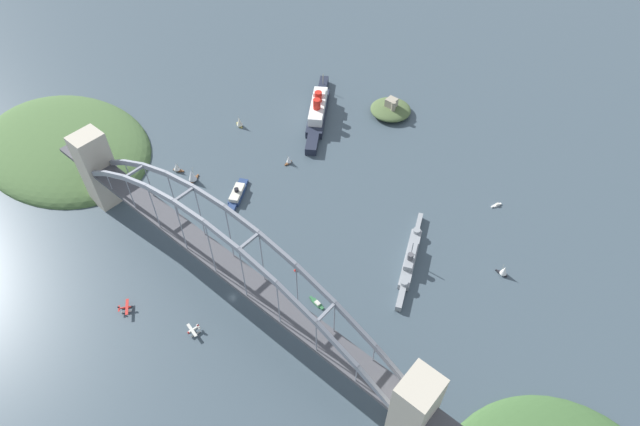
# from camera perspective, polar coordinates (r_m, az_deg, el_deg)

# --- Properties ---
(ground_plane) EXTENTS (1400.00, 1400.00, 0.00)m
(ground_plane) POSITION_cam_1_polar(r_m,az_deg,el_deg) (325.93, -9.37, -8.87)
(ground_plane) COLOR #3D4C56
(harbor_arch_bridge) EXTENTS (313.63, 19.23, 74.53)m
(harbor_arch_bridge) POSITION_cam_1_polar(r_m,az_deg,el_deg) (300.76, -10.09, -5.55)
(harbor_arch_bridge) COLOR #BCB29E
(harbor_arch_bridge) RESTS_ON ground
(headland_west_shore) EXTENTS (154.38, 113.75, 26.08)m
(headland_west_shore) POSITION_cam_1_polar(r_m,az_deg,el_deg) (459.44, -25.90, 6.35)
(headland_west_shore) COLOR #476638
(headland_west_shore) RESTS_ON ground
(ocean_liner) EXTENTS (62.85, 87.12, 21.62)m
(ocean_liner) POSITION_cam_1_polar(r_m,az_deg,el_deg) (440.99, -0.22, 10.99)
(ocean_liner) COLOR #1E2333
(ocean_liner) RESTS_ON ground
(naval_cruiser) EXTENTS (34.33, 72.54, 17.94)m
(naval_cruiser) POSITION_cam_1_polar(r_m,az_deg,el_deg) (339.28, 9.64, -4.83)
(naval_cruiser) COLOR gray
(naval_cruiser) RESTS_ON ground
(harbor_ferry_steamer) EXTENTS (20.46, 30.71, 7.60)m
(harbor_ferry_steamer) POSITION_cam_1_polar(r_m,az_deg,el_deg) (378.08, -8.86, 2.05)
(harbor_ferry_steamer) COLOR navy
(harbor_ferry_steamer) RESTS_ON ground
(fort_island_mid_harbor) EXTENTS (33.38, 33.18, 14.91)m
(fort_island_mid_harbor) POSITION_cam_1_polar(r_m,az_deg,el_deg) (449.06, 7.59, 10.98)
(fort_island_mid_harbor) COLOR #4C6038
(fort_island_mid_harbor) RESTS_ON ground
(seaplane_taxiing_near_bridge) EXTENTS (9.84, 9.41, 4.88)m
(seaplane_taxiing_near_bridge) POSITION_cam_1_polar(r_m,az_deg,el_deg) (334.76, -20.08, -9.56)
(seaplane_taxiing_near_bridge) COLOR #B7B7B2
(seaplane_taxiing_near_bridge) RESTS_ON ground
(seaplane_second_in_formation) EXTENTS (9.96, 7.62, 4.91)m
(seaplane_second_in_formation) POSITION_cam_1_polar(r_m,az_deg,el_deg) (315.57, -13.42, -12.15)
(seaplane_second_in_formation) COLOR #B7B7B2
(seaplane_second_in_formation) RESTS_ON ground
(small_boat_0) EXTENTS (11.62, 3.84, 1.81)m
(small_boat_0) POSITION_cam_1_polar(r_m,az_deg,el_deg) (318.60, -0.34, -9.62)
(small_boat_0) COLOR #2D6B3D
(small_boat_0) RESTS_ON ground
(small_boat_1) EXTENTS (3.89, 6.77, 7.79)m
(small_boat_1) POSITION_cam_1_polar(r_m,az_deg,el_deg) (398.51, -3.38, 5.75)
(small_boat_1) COLOR brown
(small_boat_1) RESTS_ON ground
(small_boat_2) EXTENTS (7.13, 10.44, 11.84)m
(small_boat_2) POSITION_cam_1_polar(r_m,az_deg,el_deg) (393.38, -13.55, 3.96)
(small_boat_2) COLOR brown
(small_boat_2) RESTS_ON ground
(small_boat_3) EXTENTS (7.95, 6.13, 7.71)m
(small_boat_3) POSITION_cam_1_polar(r_m,az_deg,el_deg) (405.59, -15.11, 4.77)
(small_boat_3) COLOR brown
(small_boat_3) RESTS_ON ground
(small_boat_4) EXTENTS (8.30, 5.63, 9.82)m
(small_boat_4) POSITION_cam_1_polar(r_m,az_deg,el_deg) (436.26, -8.64, 9.65)
(small_boat_4) COLOR gold
(small_boat_4) RESTS_ON ground
(small_boat_5) EXTENTS (4.53, 7.96, 1.97)m
(small_boat_5) POSITION_cam_1_polar(r_m,az_deg,el_deg) (388.00, 18.39, 0.82)
(small_boat_5) COLOR silver
(small_boat_5) RESTS_ON ground
(small_boat_6) EXTENTS (7.90, 4.43, 8.68)m
(small_boat_6) POSITION_cam_1_polar(r_m,az_deg,el_deg) (346.79, 19.12, -5.85)
(small_boat_6) COLOR black
(small_boat_6) RESTS_ON ground
(channel_marker_buoy) EXTENTS (2.20, 2.20, 2.75)m
(channel_marker_buoy) POSITION_cam_1_polar(r_m,az_deg,el_deg) (332.41, -2.64, -6.06)
(channel_marker_buoy) COLOR red
(channel_marker_buoy) RESTS_ON ground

